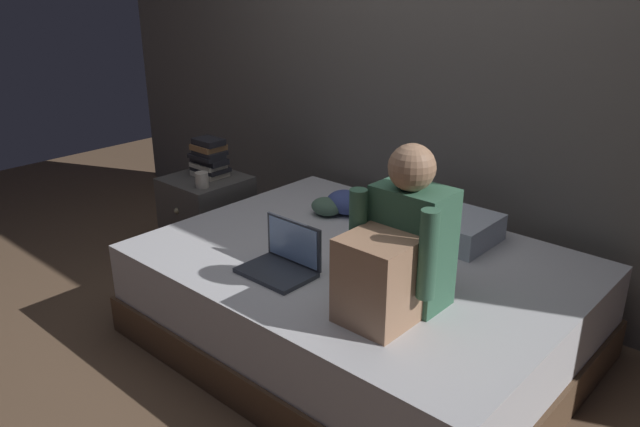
% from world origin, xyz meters
% --- Properties ---
extents(ground_plane, '(8.00, 8.00, 0.00)m').
position_xyz_m(ground_plane, '(0.00, 0.00, 0.00)').
color(ground_plane, brown).
extents(wall_back, '(5.60, 0.10, 2.70)m').
position_xyz_m(wall_back, '(0.00, 1.20, 1.35)').
color(wall_back, '#605B56').
rests_on(wall_back, ground_plane).
extents(bed, '(2.00, 1.50, 0.47)m').
position_xyz_m(bed, '(0.20, 0.30, 0.23)').
color(bed, brown).
rests_on(bed, ground_plane).
extents(nightstand, '(0.44, 0.46, 0.54)m').
position_xyz_m(nightstand, '(-1.10, 0.41, 0.27)').
color(nightstand, '#474442').
rests_on(nightstand, ground_plane).
extents(person_sitting, '(0.39, 0.44, 0.66)m').
position_xyz_m(person_sitting, '(0.60, 0.02, 0.72)').
color(person_sitting, '#38664C').
rests_on(person_sitting, bed).
extents(laptop, '(0.32, 0.23, 0.22)m').
position_xyz_m(laptop, '(0.04, -0.06, 0.53)').
color(laptop, '#333842').
rests_on(laptop, bed).
extents(pillow, '(0.56, 0.36, 0.13)m').
position_xyz_m(pillow, '(0.33, 0.75, 0.54)').
color(pillow, silver).
rests_on(pillow, bed).
extents(book_stack, '(0.23, 0.17, 0.23)m').
position_xyz_m(book_stack, '(-1.11, 0.46, 0.65)').
color(book_stack, beige).
rests_on(book_stack, nightstand).
extents(mug, '(0.08, 0.08, 0.09)m').
position_xyz_m(mug, '(-0.97, 0.29, 0.59)').
color(mug, '#BCB2A3').
rests_on(mug, nightstand).
extents(clothes_pile, '(0.27, 0.26, 0.13)m').
position_xyz_m(clothes_pile, '(-0.22, 0.64, 0.53)').
color(clothes_pile, '#4C6B56').
rests_on(clothes_pile, bed).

